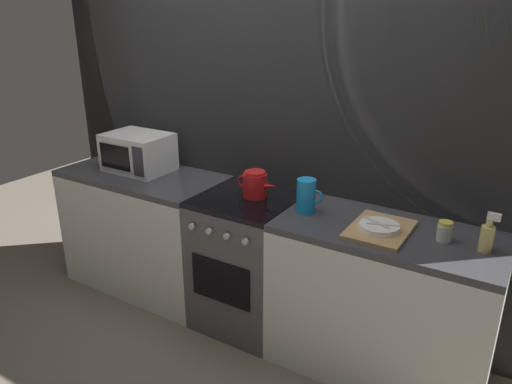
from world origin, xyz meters
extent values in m
plane|color=#6B6054|center=(0.00, 0.00, 0.00)|extent=(8.00, 8.00, 0.00)
cube|color=gray|center=(0.00, 0.33, 1.20)|extent=(3.60, 0.05, 2.40)
cube|color=#BCBCC1|center=(0.00, 0.30, 1.20)|extent=(3.58, 0.01, 2.39)
cube|color=silver|center=(-0.90, 0.00, 0.43)|extent=(1.20, 0.60, 0.86)
cube|color=#38383D|center=(-0.90, 0.00, 0.88)|extent=(1.20, 0.60, 0.04)
cube|color=#4C4C51|center=(0.00, 0.00, 0.43)|extent=(0.60, 0.60, 0.87)
cube|color=black|center=(0.00, 0.00, 0.89)|extent=(0.59, 0.59, 0.03)
cube|color=black|center=(0.00, -0.30, 0.45)|extent=(0.42, 0.01, 0.28)
cylinder|color=#B7B7BC|center=(-0.19, -0.32, 0.78)|extent=(0.04, 0.02, 0.04)
cylinder|color=#B7B7BC|center=(-0.06, -0.32, 0.78)|extent=(0.04, 0.02, 0.04)
cylinder|color=#B7B7BC|center=(0.06, -0.32, 0.78)|extent=(0.04, 0.02, 0.04)
cylinder|color=#B7B7BC|center=(0.19, -0.32, 0.78)|extent=(0.04, 0.02, 0.04)
cube|color=silver|center=(0.90, 0.00, 0.43)|extent=(1.20, 0.60, 0.86)
cube|color=#38383D|center=(0.90, 0.00, 0.88)|extent=(1.20, 0.60, 0.04)
cube|color=white|center=(-0.96, 0.05, 1.04)|extent=(0.46, 0.34, 0.27)
cube|color=black|center=(-1.02, -0.12, 1.04)|extent=(0.28, 0.01, 0.17)
cube|color=#333338|center=(-0.80, -0.12, 1.04)|extent=(0.09, 0.01, 0.21)
cylinder|color=red|center=(0.03, 0.04, 0.98)|extent=(0.15, 0.15, 0.15)
cylinder|color=red|center=(0.03, 0.04, 1.06)|extent=(0.13, 0.13, 0.02)
cone|color=red|center=(0.14, 0.04, 0.99)|extent=(0.10, 0.04, 0.05)
torus|color=red|center=(-0.05, 0.04, 0.98)|extent=(0.08, 0.01, 0.08)
cylinder|color=#198CD8|center=(0.41, -0.01, 1.00)|extent=(0.11, 0.11, 0.20)
torus|color=#198CD8|center=(0.48, -0.01, 1.01)|extent=(0.08, 0.01, 0.08)
cube|color=tan|center=(0.86, -0.04, 0.91)|extent=(0.30, 0.40, 0.02)
cylinder|color=white|center=(0.86, -0.06, 0.93)|extent=(0.22, 0.22, 0.01)
cylinder|color=white|center=(0.86, -0.06, 0.94)|extent=(0.21, 0.21, 0.01)
cylinder|color=silver|center=(0.88, -0.06, 0.95)|extent=(0.16, 0.07, 0.01)
cube|color=silver|center=(0.84, -0.05, 0.95)|extent=(0.16, 0.09, 0.00)
cylinder|color=silver|center=(1.17, 0.02, 0.94)|extent=(0.08, 0.08, 0.08)
cylinder|color=#D8D14C|center=(1.17, 0.02, 0.99)|extent=(0.07, 0.07, 0.02)
cylinder|color=#E5CC72|center=(1.37, 0.01, 0.97)|extent=(0.06, 0.06, 0.13)
cylinder|color=#E5CC72|center=(1.37, 0.01, 1.05)|extent=(0.03, 0.03, 0.04)
cube|color=white|center=(1.38, 0.01, 1.08)|extent=(0.06, 0.02, 0.04)
camera|label=1|loc=(1.53, -2.37, 2.01)|focal=34.07mm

